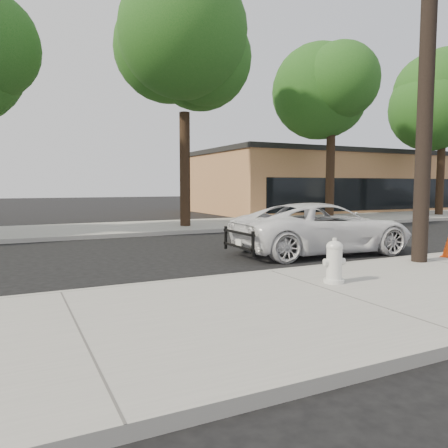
{
  "coord_description": "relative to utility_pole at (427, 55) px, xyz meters",
  "views": [
    {
      "loc": [
        -4.69,
        -9.51,
        1.87
      ],
      "look_at": [
        -0.37,
        -0.74,
        1.0
      ],
      "focal_mm": 35.0,
      "sensor_mm": 36.0,
      "label": 1
    }
  ],
  "objects": [
    {
      "name": "ground",
      "position": [
        -3.6,
        2.7,
        -4.7
      ],
      "size": [
        120.0,
        120.0,
        0.0
      ],
      "primitive_type": "plane",
      "color": "black",
      "rests_on": "ground"
    },
    {
      "name": "fire_hydrant",
      "position": [
        -3.18,
        -0.85,
        -4.19
      ],
      "size": [
        0.4,
        0.36,
        0.75
      ],
      "rotation": [
        0.0,
        0.0,
        -0.23
      ],
      "color": "silver",
      "rests_on": "near_sidewalk"
    },
    {
      "name": "curb_near",
      "position": [
        -3.6,
        0.6,
        -4.62
      ],
      "size": [
        90.0,
        0.12,
        0.16
      ],
      "primitive_type": "cube",
      "color": "#9E9B93",
      "rests_on": "ground"
    },
    {
      "name": "tree_e",
      "position": [
        14.61,
        10.44,
        2.0
      ],
      "size": [
        4.8,
        4.65,
        9.25
      ],
      "color": "black",
      "rests_on": "far_sidewalk"
    },
    {
      "name": "near_sidewalk",
      "position": [
        -3.6,
        -1.6,
        -4.62
      ],
      "size": [
        90.0,
        4.4,
        0.15
      ],
      "primitive_type": "cube",
      "color": "gray",
      "rests_on": "ground"
    },
    {
      "name": "tree_d",
      "position": [
        6.6,
        10.65,
        1.67
      ],
      "size": [
        4.5,
        4.35,
        8.75
      ],
      "color": "black",
      "rests_on": "far_sidewalk"
    },
    {
      "name": "far_sidewalk",
      "position": [
        -3.6,
        11.2,
        -4.62
      ],
      "size": [
        90.0,
        5.0,
        0.15
      ],
      "primitive_type": "cube",
      "color": "gray",
      "rests_on": "ground"
    },
    {
      "name": "police_cruiser",
      "position": [
        -0.6,
        2.67,
        -4.0
      ],
      "size": [
        5.18,
        2.71,
        1.39
      ],
      "primitive_type": "imported",
      "rotation": [
        0.0,
        0.0,
        1.49
      ],
      "color": "white",
      "rests_on": "ground"
    },
    {
      "name": "utility_pole",
      "position": [
        0.0,
        0.0,
        0.0
      ],
      "size": [
        1.4,
        0.34,
        9.0
      ],
      "color": "black",
      "rests_on": "near_sidewalk"
    },
    {
      "name": "tree_c",
      "position": [
        -1.38,
        10.34,
        2.21
      ],
      "size": [
        4.96,
        4.8,
        9.55
      ],
      "color": "black",
      "rests_on": "far_sidewalk"
    },
    {
      "name": "building_main",
      "position": [
        12.4,
        18.7,
        -2.7
      ],
      "size": [
        18.0,
        10.0,
        4.0
      ],
      "primitive_type": "cube",
      "color": "#A76945",
      "rests_on": "ground"
    }
  ]
}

